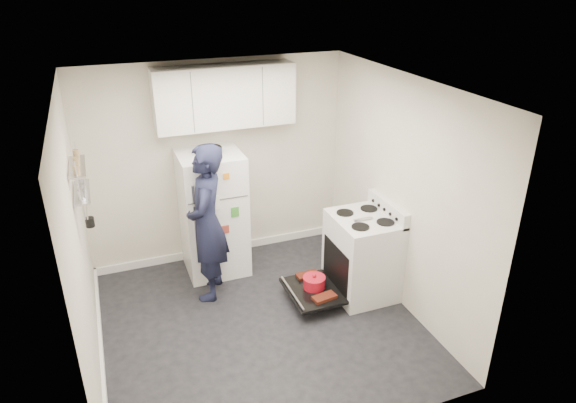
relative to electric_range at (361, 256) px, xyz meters
name	(u,v)px	position (x,y,z in m)	size (l,w,h in m)	color
room	(253,221)	(-1.29, -0.12, 0.74)	(3.21, 3.21, 2.51)	black
electric_range	(361,256)	(0.00, 0.00, 0.00)	(0.66, 0.76, 1.10)	silver
open_oven_door	(313,287)	(-0.58, 0.02, -0.29)	(0.55, 0.70, 0.21)	black
refrigerator	(213,213)	(-1.42, 1.10, 0.29)	(0.72, 0.74, 1.58)	white
upper_cabinets	(225,96)	(-1.16, 1.28, 1.63)	(1.60, 0.33, 0.70)	silver
wall_shelf_rack	(80,180)	(-2.78, 0.34, 1.21)	(0.14, 0.60, 0.61)	#B2B2B7
person	(207,223)	(-1.60, 0.59, 0.43)	(0.65, 0.43, 1.79)	black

